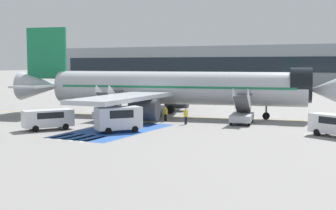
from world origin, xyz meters
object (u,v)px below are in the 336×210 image
ground_crew_0 (166,113)px  airliner (171,88)px  boarding_stairs_forward (242,115)px  fuel_tanker (189,90)px  ground_crew_2 (186,115)px  service_van_1 (48,118)px  baggage_cart (53,117)px  terminal_building (269,66)px  ground_crew_1 (133,113)px  service_van_0 (118,117)px  boarding_stairs_aft (109,111)px

ground_crew_0 → airliner: bearing=116.2°
airliner → ground_crew_0: bearing=7.4°
airliner → boarding_stairs_forward: airliner is taller
fuel_tanker → ground_crew_2: fuel_tanker is taller
service_van_1 → ground_crew_0: service_van_1 is taller
baggage_cart → fuel_tanker: bearing=4.5°
airliner → terminal_building: bearing=174.1°
airliner → service_van_1: (-5.51, -15.73, -2.29)m
ground_crew_1 → ground_crew_2: 5.92m
service_van_1 → terminal_building: size_ratio=0.04×
fuel_tanker → ground_crew_0: 30.39m
terminal_building → ground_crew_0: bearing=-82.9°
service_van_0 → baggage_cart: size_ratio=1.62×
service_van_1 → baggage_cart: size_ratio=1.81×
ground_crew_0 → terminal_building: bearing=103.7°
boarding_stairs_aft → ground_crew_0: (6.70, 1.40, -0.07)m
service_van_0 → ground_crew_1: bearing=147.7°
service_van_0 → baggage_cart: 13.79m
baggage_cart → ground_crew_2: size_ratio=1.61×
boarding_stairs_aft → boarding_stairs_forward: bearing=0.0°
service_van_0 → terminal_building: bearing=133.6°
airliner → service_van_0: (1.53, -13.91, -2.07)m
boarding_stairs_aft → baggage_cart: (-6.01, -2.88, -0.74)m
boarding_stairs_forward → baggage_cart: boarding_stairs_forward is taller
boarding_stairs_aft → fuel_tanker: boarding_stairs_aft is taller
baggage_cart → ground_crew_0: (12.70, 4.28, 0.67)m
airliner → service_van_0: bearing=-5.9°
service_van_0 → ground_crew_0: (0.02, 9.56, -0.48)m
boarding_stairs_aft → ground_crew_2: boarding_stairs_aft is taller
boarding_stairs_forward → service_van_1: size_ratio=1.09×
airliner → boarding_stairs_aft: bearing=-54.1°
service_van_1 → ground_crew_2: bearing=76.0°
boarding_stairs_aft → service_van_1: boarding_stairs_aft is taller
baggage_cart → ground_crew_0: bearing=-62.8°
service_van_1 → baggage_cart: 9.12m
boarding_stairs_forward → service_van_1: 20.33m
ground_crew_1 → terminal_building: size_ratio=0.01×
service_van_1 → ground_crew_1: (4.49, 8.67, -0.14)m
baggage_cart → terminal_building: terminal_building is taller
baggage_cart → ground_crew_0: 13.42m
baggage_cart → ground_crew_2: bearing=-71.4°
service_van_0 → service_van_1: bearing=-128.2°
baggage_cart → boarding_stairs_forward: bearing=-65.1°
boarding_stairs_aft → airliner: bearing=35.9°
boarding_stairs_aft → baggage_cart: 6.70m
boarding_stairs_aft → ground_crew_0: bearing=-0.4°
service_van_1 → fuel_tanker: bearing=126.7°
ground_crew_1 → ground_crew_0: bearing=-16.9°
fuel_tanker → terminal_building: bearing=89.7°
fuel_tanker → ground_crew_2: size_ratio=5.54×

